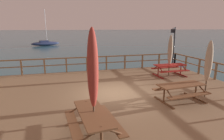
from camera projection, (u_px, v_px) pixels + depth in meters
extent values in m
plane|color=#2D5B6B|center=(116.00, 107.00, 9.42)|extent=(600.00, 600.00, 0.00)
cube|color=#846647|center=(116.00, 100.00, 9.34)|extent=(13.62, 10.49, 0.72)
cube|color=brown|center=(97.00, 57.00, 13.81)|extent=(13.32, 0.09, 0.08)
cube|color=brown|center=(97.00, 63.00, 13.92)|extent=(13.32, 0.07, 0.06)
cube|color=brown|center=(21.00, 68.00, 12.59)|extent=(0.10, 0.10, 1.05)
cube|color=brown|center=(45.00, 66.00, 12.98)|extent=(0.10, 0.10, 1.05)
cube|color=brown|center=(66.00, 65.00, 13.36)|extent=(0.10, 0.10, 1.05)
cube|color=brown|center=(87.00, 64.00, 13.74)|extent=(0.10, 0.10, 1.05)
cube|color=brown|center=(106.00, 63.00, 14.12)|extent=(0.10, 0.10, 1.05)
cube|color=brown|center=(125.00, 62.00, 14.50)|extent=(0.10, 0.10, 1.05)
cube|color=brown|center=(142.00, 61.00, 14.88)|extent=(0.10, 0.10, 1.05)
cube|color=brown|center=(159.00, 61.00, 15.26)|extent=(0.10, 0.10, 1.05)
cube|color=brown|center=(175.00, 60.00, 15.64)|extent=(0.10, 0.10, 1.05)
cube|color=brown|center=(216.00, 71.00, 11.54)|extent=(0.10, 0.10, 1.05)
cube|color=brown|center=(199.00, 67.00, 12.90)|extent=(0.10, 0.10, 1.05)
cube|color=brown|center=(186.00, 63.00, 14.27)|extent=(0.10, 0.10, 1.05)
cube|color=brown|center=(175.00, 60.00, 15.64)|extent=(0.10, 0.10, 1.05)
cube|color=brown|center=(181.00, 85.00, 8.14)|extent=(2.11, 0.91, 0.05)
cube|color=brown|center=(190.00, 95.00, 7.69)|extent=(2.08, 0.43, 0.04)
cube|color=brown|center=(173.00, 87.00, 8.72)|extent=(2.08, 0.43, 0.04)
cube|color=brown|center=(164.00, 102.00, 8.02)|extent=(0.18, 1.40, 0.06)
cylinder|color=brown|center=(164.00, 95.00, 7.94)|extent=(0.07, 0.07, 0.74)
cylinder|color=brown|center=(168.00, 92.00, 7.64)|extent=(0.10, 0.63, 0.37)
cylinder|color=brown|center=(161.00, 88.00, 8.15)|extent=(0.10, 0.63, 0.37)
cube|color=brown|center=(195.00, 98.00, 8.58)|extent=(0.18, 1.40, 0.06)
cylinder|color=brown|center=(196.00, 91.00, 8.50)|extent=(0.07, 0.07, 0.74)
cylinder|color=brown|center=(201.00, 88.00, 8.19)|extent=(0.10, 0.63, 0.37)
cylinder|color=brown|center=(192.00, 84.00, 8.71)|extent=(0.10, 0.63, 0.37)
cube|color=maroon|center=(170.00, 65.00, 12.41)|extent=(2.09, 0.78, 0.05)
cube|color=maroon|center=(175.00, 71.00, 11.95)|extent=(2.09, 0.30, 0.04)
cube|color=maroon|center=(165.00, 68.00, 13.00)|extent=(2.09, 0.30, 0.04)
cube|color=maroon|center=(158.00, 76.00, 12.34)|extent=(0.09, 1.40, 0.06)
cylinder|color=maroon|center=(158.00, 71.00, 12.26)|extent=(0.07, 0.07, 0.74)
cylinder|color=maroon|center=(161.00, 69.00, 11.95)|extent=(0.06, 0.63, 0.37)
cylinder|color=maroon|center=(156.00, 67.00, 12.47)|extent=(0.06, 0.63, 0.37)
cube|color=maroon|center=(180.00, 74.00, 12.79)|extent=(0.09, 1.40, 0.06)
cylinder|color=maroon|center=(181.00, 70.00, 12.72)|extent=(0.07, 0.07, 0.74)
cylinder|color=maroon|center=(184.00, 67.00, 12.40)|extent=(0.06, 0.63, 0.37)
cylinder|color=maroon|center=(179.00, 66.00, 12.93)|extent=(0.06, 0.63, 0.37)
cube|color=brown|center=(93.00, 113.00, 5.44)|extent=(0.94, 2.14, 0.05)
cube|color=brown|center=(111.00, 119.00, 5.70)|extent=(0.46, 2.10, 0.04)
cube|color=brown|center=(74.00, 126.00, 5.32)|extent=(0.46, 2.10, 0.04)
cylinder|color=brown|center=(112.00, 131.00, 4.78)|extent=(0.63, 0.11, 0.37)
cylinder|color=brown|center=(91.00, 135.00, 4.59)|extent=(0.63, 0.11, 0.37)
cube|color=brown|center=(87.00, 122.00, 6.39)|extent=(1.40, 0.20, 0.06)
cylinder|color=brown|center=(87.00, 112.00, 6.31)|extent=(0.07, 0.07, 0.74)
cylinder|color=brown|center=(94.00, 105.00, 6.36)|extent=(0.63, 0.11, 0.37)
cylinder|color=brown|center=(78.00, 108.00, 6.17)|extent=(0.63, 0.11, 0.37)
cylinder|color=#4C3828|center=(208.00, 71.00, 8.51)|extent=(0.06, 0.06, 2.49)
ellipsoid|color=tan|center=(209.00, 61.00, 8.42)|extent=(0.32, 0.32, 1.90)
cylinder|color=#71614F|center=(208.00, 64.00, 8.45)|extent=(0.21, 0.21, 0.05)
cone|color=#4C3828|center=(211.00, 42.00, 8.22)|extent=(0.10, 0.10, 0.14)
cylinder|color=#4C3828|center=(170.00, 57.00, 12.30)|extent=(0.06, 0.06, 2.58)
ellipsoid|color=tan|center=(170.00, 50.00, 12.19)|extent=(0.32, 0.32, 1.96)
cylinder|color=#685B4C|center=(170.00, 52.00, 12.23)|extent=(0.21, 0.21, 0.05)
cone|color=#4C3828|center=(171.00, 36.00, 11.99)|extent=(0.10, 0.10, 0.14)
cylinder|color=#4C3828|center=(93.00, 87.00, 5.34)|extent=(0.06, 0.06, 3.03)
ellipsoid|color=#A33328|center=(93.00, 69.00, 5.22)|extent=(0.32, 0.32, 2.30)
cylinder|color=maroon|center=(93.00, 75.00, 5.26)|extent=(0.21, 0.21, 0.05)
cone|color=#4C3828|center=(92.00, 31.00, 4.98)|extent=(0.10, 0.10, 0.14)
cylinder|color=black|center=(174.00, 48.00, 14.74)|extent=(0.09, 0.09, 3.20)
cylinder|color=black|center=(174.00, 28.00, 14.19)|extent=(0.47, 0.39, 0.06)
cube|color=black|center=(173.00, 31.00, 14.01)|extent=(0.20, 0.20, 0.28)
sphere|color=#F4E08C|center=(173.00, 31.00, 14.01)|extent=(0.14, 0.14, 0.14)
ellipsoid|color=navy|center=(46.00, 44.00, 40.73)|extent=(6.23, 3.39, 0.90)
cube|color=#202949|center=(44.00, 41.00, 40.46)|extent=(2.04, 1.58, 0.36)
cylinder|color=silver|center=(46.00, 26.00, 40.04)|extent=(0.10, 0.10, 7.00)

